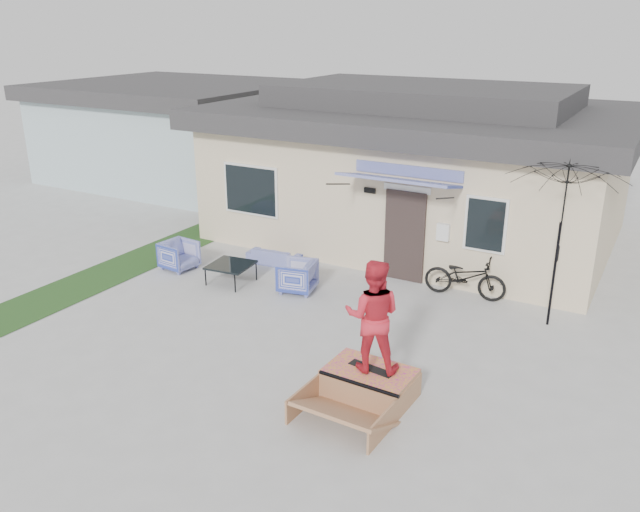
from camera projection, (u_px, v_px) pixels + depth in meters
The scene contains 13 objects.
ground at pixel (257, 350), 11.74m from camera, with size 90.00×90.00×0.00m, color #ABABA9.
grass_strip at pixel (128, 265), 15.76m from camera, with size 1.40×8.00×0.01m, color #1E3F19.
house at pixel (421, 164), 17.61m from camera, with size 10.80×8.49×4.10m.
neighbor_house at pixel (176, 130), 24.14m from camera, with size 8.60×7.60×3.50m.
loveseat at pixel (274, 254), 15.81m from camera, with size 1.33×0.39×0.52m, color #1D319B.
armchair_left at pixel (179, 254), 15.43m from camera, with size 0.74×0.70×0.76m, color #1D319B.
armchair_right at pixel (297, 275), 14.15m from camera, with size 0.76×0.71×0.78m, color #1D319B.
coffee_table at pixel (231, 273), 14.67m from camera, with size 0.92×0.92×0.45m, color black.
bicycle at pixel (466, 272), 13.81m from camera, with size 0.61×1.76×1.12m, color black.
patio_umbrella at pixel (558, 240), 12.13m from camera, with size 2.44×2.30×2.20m.
skate_ramp at pixel (369, 383), 10.24m from camera, with size 1.36×1.81×0.45m, color #9E6B48, non-canonical shape.
skateboard at pixel (371, 368), 10.19m from camera, with size 0.76×0.19×0.05m, color black.
skater at pixel (373, 314), 9.87m from camera, with size 0.89×0.69×1.82m, color red.
Camera 1 is at (6.10, -8.54, 5.64)m, focal length 36.24 mm.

